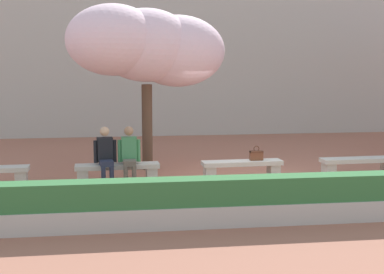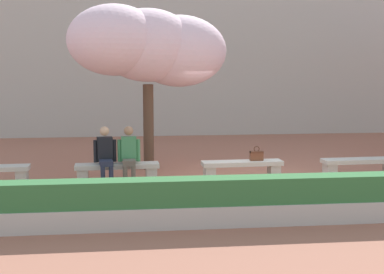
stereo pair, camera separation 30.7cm
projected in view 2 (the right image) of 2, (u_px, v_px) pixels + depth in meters
ground_plane at (242, 180)px, 12.38m from camera, size 100.00×100.00×0.00m
building_facade at (193, 32)px, 21.65m from camera, size 28.00×4.00×7.97m
stone_bench_near_west at (117, 170)px, 12.02m from camera, size 1.89×0.49×0.45m
stone_bench_center at (242, 167)px, 12.34m from camera, size 1.89×0.49×0.45m
stone_bench_near_east at (361, 165)px, 12.66m from camera, size 1.89×0.49×0.45m
person_seated_left at (105, 153)px, 11.88m from camera, size 0.51×0.72×1.29m
person_seated_right at (129, 153)px, 11.94m from camera, size 0.51×0.68×1.29m
handbag at (257, 155)px, 12.36m from camera, size 0.30×0.15×0.34m
cherry_tree_main at (148, 46)px, 13.30m from camera, size 3.98×2.70×4.11m
planter_hedge_foreground at (283, 200)px, 9.01m from camera, size 15.49×0.50×0.80m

